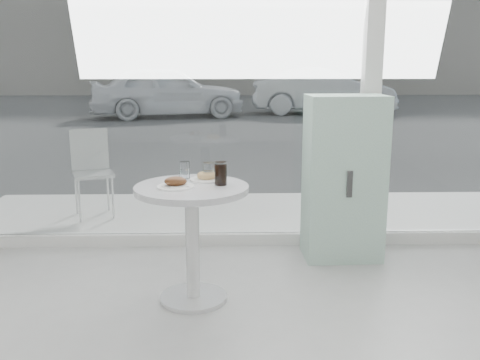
{
  "coord_description": "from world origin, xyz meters",
  "views": [
    {
      "loc": [
        -0.28,
        -1.37,
        1.53
      ],
      "look_at": [
        -0.2,
        1.7,
        0.85
      ],
      "focal_mm": 40.0,
      "sensor_mm": 36.0,
      "label": 1
    }
  ],
  "objects_px": {
    "plate_donut": "(207,177)",
    "car_silver": "(323,91)",
    "water_tumbler_b": "(209,173)",
    "main_table": "(192,219)",
    "water_tumbler_a": "(185,171)",
    "plate_fritter": "(176,183)",
    "cola_glass": "(221,174)",
    "mint_cabinet": "(344,178)",
    "car_white": "(167,91)",
    "patio_chair": "(92,167)"
  },
  "relations": [
    {
      "from": "plate_donut",
      "to": "car_silver",
      "type": "bearing_deg",
      "value": 76.47
    },
    {
      "from": "plate_donut",
      "to": "water_tumbler_b",
      "type": "relative_size",
      "value": 1.83
    },
    {
      "from": "main_table",
      "to": "water_tumbler_a",
      "type": "height_order",
      "value": "water_tumbler_a"
    },
    {
      "from": "plate_fritter",
      "to": "water_tumbler_b",
      "type": "xyz_separation_m",
      "value": [
        0.2,
        0.2,
        0.03
      ]
    },
    {
      "from": "water_tumbler_a",
      "to": "cola_glass",
      "type": "height_order",
      "value": "cola_glass"
    },
    {
      "from": "mint_cabinet",
      "to": "water_tumbler_a",
      "type": "bearing_deg",
      "value": -156.71
    },
    {
      "from": "car_silver",
      "to": "water_tumbler_b",
      "type": "bearing_deg",
      "value": 172.3
    },
    {
      "from": "car_white",
      "to": "water_tumbler_b",
      "type": "bearing_deg",
      "value": 174.42
    },
    {
      "from": "mint_cabinet",
      "to": "plate_fritter",
      "type": "distance_m",
      "value": 1.49
    },
    {
      "from": "plate_fritter",
      "to": "water_tumbler_a",
      "type": "xyz_separation_m",
      "value": [
        0.03,
        0.26,
        0.02
      ]
    },
    {
      "from": "water_tumbler_b",
      "to": "car_white",
      "type": "bearing_deg",
      "value": 97.43
    },
    {
      "from": "patio_chair",
      "to": "car_white",
      "type": "height_order",
      "value": "car_white"
    },
    {
      "from": "cola_glass",
      "to": "car_silver",
      "type": "bearing_deg",
      "value": 77.01
    },
    {
      "from": "car_silver",
      "to": "plate_donut",
      "type": "bearing_deg",
      "value": 172.24
    },
    {
      "from": "mint_cabinet",
      "to": "car_silver",
      "type": "distance_m",
      "value": 12.1
    },
    {
      "from": "plate_donut",
      "to": "cola_glass",
      "type": "xyz_separation_m",
      "value": [
        0.09,
        -0.14,
        0.05
      ]
    },
    {
      "from": "mint_cabinet",
      "to": "car_white",
      "type": "distance_m",
      "value": 11.42
    },
    {
      "from": "main_table",
      "to": "car_white",
      "type": "xyz_separation_m",
      "value": [
        -1.43,
        11.9,
        0.17
      ]
    },
    {
      "from": "patio_chair",
      "to": "car_silver",
      "type": "relative_size",
      "value": 0.2
    },
    {
      "from": "patio_chair",
      "to": "water_tumbler_b",
      "type": "relative_size",
      "value": 7.04
    },
    {
      "from": "cola_glass",
      "to": "mint_cabinet",
      "type": "bearing_deg",
      "value": 38.66
    },
    {
      "from": "mint_cabinet",
      "to": "water_tumbler_b",
      "type": "height_order",
      "value": "mint_cabinet"
    },
    {
      "from": "mint_cabinet",
      "to": "plate_donut",
      "type": "xyz_separation_m",
      "value": [
        -1.04,
        -0.62,
        0.15
      ]
    },
    {
      "from": "car_white",
      "to": "plate_donut",
      "type": "relative_size",
      "value": 19.52
    },
    {
      "from": "main_table",
      "to": "water_tumbler_b",
      "type": "height_order",
      "value": "water_tumbler_b"
    },
    {
      "from": "car_white",
      "to": "cola_glass",
      "type": "bearing_deg",
      "value": 174.71
    },
    {
      "from": "water_tumbler_b",
      "to": "water_tumbler_a",
      "type": "bearing_deg",
      "value": 158.18
    },
    {
      "from": "main_table",
      "to": "cola_glass",
      "type": "relative_size",
      "value": 5.2
    },
    {
      "from": "patio_chair",
      "to": "plate_donut",
      "type": "bearing_deg",
      "value": -76.12
    },
    {
      "from": "car_white",
      "to": "patio_chair",
      "type": "bearing_deg",
      "value": 168.9
    },
    {
      "from": "water_tumbler_b",
      "to": "cola_glass",
      "type": "bearing_deg",
      "value": -59.43
    },
    {
      "from": "car_white",
      "to": "water_tumbler_b",
      "type": "height_order",
      "value": "car_white"
    },
    {
      "from": "car_silver",
      "to": "car_white",
      "type": "bearing_deg",
      "value": 105.93
    },
    {
      "from": "water_tumbler_b",
      "to": "patio_chair",
      "type": "bearing_deg",
      "value": 124.73
    },
    {
      "from": "car_white",
      "to": "plate_donut",
      "type": "distance_m",
      "value": 11.84
    },
    {
      "from": "car_silver",
      "to": "main_table",
      "type": "bearing_deg",
      "value": 172.01
    },
    {
      "from": "cola_glass",
      "to": "plate_fritter",
      "type": "bearing_deg",
      "value": -167.21
    },
    {
      "from": "mint_cabinet",
      "to": "car_white",
      "type": "height_order",
      "value": "car_white"
    },
    {
      "from": "car_silver",
      "to": "plate_fritter",
      "type": "relative_size",
      "value": 18.15
    },
    {
      "from": "plate_fritter",
      "to": "cola_glass",
      "type": "distance_m",
      "value": 0.29
    },
    {
      "from": "main_table",
      "to": "plate_donut",
      "type": "bearing_deg",
      "value": 59.91
    },
    {
      "from": "main_table",
      "to": "plate_fritter",
      "type": "distance_m",
      "value": 0.27
    },
    {
      "from": "patio_chair",
      "to": "main_table",
      "type": "bearing_deg",
      "value": -80.43
    },
    {
      "from": "patio_chair",
      "to": "water_tumbler_b",
      "type": "xyz_separation_m",
      "value": [
        1.2,
        -1.73,
        0.3
      ]
    },
    {
      "from": "car_silver",
      "to": "water_tumbler_b",
      "type": "height_order",
      "value": "car_silver"
    },
    {
      "from": "water_tumbler_b",
      "to": "cola_glass",
      "type": "xyz_separation_m",
      "value": [
        0.08,
        -0.13,
        0.02
      ]
    },
    {
      "from": "patio_chair",
      "to": "water_tumbler_a",
      "type": "relative_size",
      "value": 7.37
    },
    {
      "from": "cola_glass",
      "to": "patio_chair",
      "type": "bearing_deg",
      "value": 124.45
    },
    {
      "from": "main_table",
      "to": "cola_glass",
      "type": "height_order",
      "value": "cola_glass"
    },
    {
      "from": "car_white",
      "to": "car_silver",
      "type": "bearing_deg",
      "value": -92.85
    }
  ]
}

